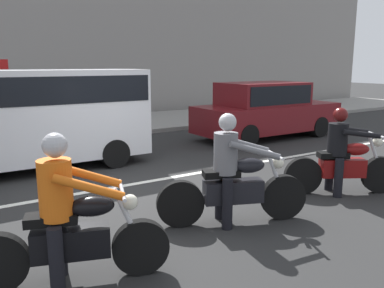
# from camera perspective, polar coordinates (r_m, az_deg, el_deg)

# --- Properties ---
(ground_plane) EXTENTS (80.00, 80.00, 0.00)m
(ground_plane) POSITION_cam_1_polar(r_m,az_deg,el_deg) (7.06, -5.71, -7.59)
(ground_plane) COLOR #262626
(sidewalk_slab) EXTENTS (40.00, 4.40, 0.14)m
(sidewalk_slab) POSITION_cam_1_polar(r_m,az_deg,el_deg) (14.46, -20.27, 1.85)
(sidewalk_slab) COLOR gray
(sidewalk_slab) RESTS_ON ground_plane
(lane_marking_stripe) EXTENTS (18.00, 0.14, 0.01)m
(lane_marking_stripe) POSITION_cam_1_polar(r_m,az_deg,el_deg) (7.92, -7.30, -5.48)
(lane_marking_stripe) COLOR silver
(lane_marking_stripe) RESTS_ON ground_plane
(motorcycle_with_rider_orange_stripe) EXTENTS (2.00, 0.90, 1.62)m
(motorcycle_with_rider_orange_stripe) POSITION_cam_1_polar(r_m,az_deg,el_deg) (4.42, -17.11, -10.77)
(motorcycle_with_rider_orange_stripe) COLOR black
(motorcycle_with_rider_orange_stripe) RESTS_ON ground_plane
(motorcycle_with_rider_gray) EXTENTS (2.11, 1.02, 1.61)m
(motorcycle_with_rider_gray) POSITION_cam_1_polar(r_m,az_deg,el_deg) (5.80, 5.77, -5.02)
(motorcycle_with_rider_gray) COLOR black
(motorcycle_with_rider_gray) RESTS_ON ground_plane
(motorcycle_with_rider_black_leather) EXTENTS (1.85, 1.14, 1.54)m
(motorcycle_with_rider_black_leather) POSITION_cam_1_polar(r_m,az_deg,el_deg) (7.57, 20.52, -1.97)
(motorcycle_with_rider_black_leather) COLOR black
(motorcycle_with_rider_black_leather) RESTS_ON ground_plane
(parked_van_white) EXTENTS (4.62, 1.96, 2.15)m
(parked_van_white) POSITION_cam_1_polar(r_m,az_deg,el_deg) (9.38, -21.26, 4.27)
(parked_van_white) COLOR silver
(parked_van_white) RESTS_ON ground_plane
(parked_sedan_maroon) EXTENTS (4.72, 1.82, 1.72)m
(parked_sedan_maroon) POSITION_cam_1_polar(r_m,az_deg,el_deg) (12.65, 10.43, 4.83)
(parked_sedan_maroon) COLOR maroon
(parked_sedan_maroon) RESTS_ON ground_plane
(street_sign_post) EXTENTS (0.44, 0.08, 2.29)m
(street_sign_post) POSITION_cam_1_polar(r_m,az_deg,el_deg) (13.08, -25.36, 7.02)
(street_sign_post) COLOR gray
(street_sign_post) RESTS_ON sidewalk_slab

